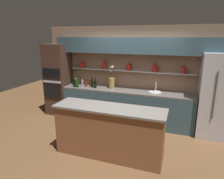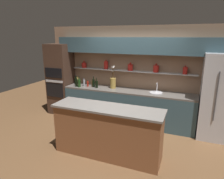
# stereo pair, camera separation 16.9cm
# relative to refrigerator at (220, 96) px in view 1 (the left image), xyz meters

# --- Properties ---
(ground_plane) EXTENTS (12.00, 12.00, 0.00)m
(ground_plane) POSITION_rel_refrigerator_xyz_m (-2.13, -1.20, -0.99)
(ground_plane) COLOR brown
(back_wall_unit) EXTENTS (5.20, 0.44, 2.60)m
(back_wall_unit) POSITION_rel_refrigerator_xyz_m (-2.14, 0.33, 0.56)
(back_wall_unit) COLOR #937056
(back_wall_unit) RESTS_ON ground_plane
(back_counter_unit) EXTENTS (3.56, 0.62, 0.92)m
(back_counter_unit) POSITION_rel_refrigerator_xyz_m (-2.26, 0.04, -0.53)
(back_counter_unit) COLOR #334C56
(back_counter_unit) RESTS_ON ground_plane
(island_counter) EXTENTS (2.16, 0.61, 1.02)m
(island_counter) POSITION_rel_refrigerator_xyz_m (-2.13, -1.63, -0.48)
(island_counter) COLOR brown
(island_counter) RESTS_ON ground_plane
(refrigerator) EXTENTS (0.93, 0.73, 1.98)m
(refrigerator) POSITION_rel_refrigerator_xyz_m (0.00, 0.00, 0.00)
(refrigerator) COLOR #B7B7BC
(refrigerator) RESTS_ON ground_plane
(oven_tower) EXTENTS (0.67, 0.64, 2.11)m
(oven_tower) POSITION_rel_refrigerator_xyz_m (-4.40, 0.04, 0.07)
(oven_tower) COLOR #3D281E
(oven_tower) RESTS_ON ground_plane
(flower_vase) EXTENTS (0.16, 0.16, 0.64)m
(flower_vase) POSITION_rel_refrigerator_xyz_m (-2.70, 0.09, 0.10)
(flower_vase) COLOR olive
(flower_vase) RESTS_ON back_counter_unit
(sink_fixture) EXTENTS (0.33, 0.33, 0.25)m
(sink_fixture) POSITION_rel_refrigerator_xyz_m (-1.50, 0.05, -0.05)
(sink_fixture) COLOR #B7B7BC
(sink_fixture) RESTS_ON back_counter_unit
(bottle_wine_0) EXTENTS (0.07, 0.07, 0.32)m
(bottle_wine_0) POSITION_rel_refrigerator_xyz_m (-3.75, -0.11, 0.05)
(bottle_wine_0) COLOR black
(bottle_wine_0) RESTS_ON back_counter_unit
(bottle_oil_1) EXTENTS (0.06, 0.06, 0.22)m
(bottle_oil_1) POSITION_rel_refrigerator_xyz_m (-3.33, 0.08, 0.02)
(bottle_oil_1) COLOR olive
(bottle_oil_1) RESTS_ON back_counter_unit
(bottle_spirit_2) EXTENTS (0.06, 0.06, 0.23)m
(bottle_spirit_2) POSITION_rel_refrigerator_xyz_m (-3.57, 0.02, 0.03)
(bottle_spirit_2) COLOR gray
(bottle_spirit_2) RESTS_ON back_counter_unit
(bottle_wine_3) EXTENTS (0.08, 0.08, 0.31)m
(bottle_wine_3) POSITION_rel_refrigerator_xyz_m (-3.26, 0.02, 0.05)
(bottle_wine_3) COLOR black
(bottle_wine_3) RESTS_ON back_counter_unit
(bottle_wine_4) EXTENTS (0.08, 0.08, 0.28)m
(bottle_wine_4) POSITION_rel_refrigerator_xyz_m (-3.91, 0.10, 0.03)
(bottle_wine_4) COLOR black
(bottle_wine_4) RESTS_ON back_counter_unit
(bottle_sauce_5) EXTENTS (0.06, 0.06, 0.19)m
(bottle_sauce_5) POSITION_rel_refrigerator_xyz_m (-3.45, 0.01, 0.01)
(bottle_sauce_5) COLOR maroon
(bottle_sauce_5) RESTS_ON back_counter_unit
(bottle_wine_6) EXTENTS (0.08, 0.08, 0.29)m
(bottle_wine_6) POSITION_rel_refrigerator_xyz_m (-3.14, -0.03, 0.04)
(bottle_wine_6) COLOR black
(bottle_wine_6) RESTS_ON back_counter_unit
(bottle_wine_7) EXTENTS (0.08, 0.08, 0.31)m
(bottle_wine_7) POSITION_rel_refrigerator_xyz_m (-3.64, -0.14, 0.05)
(bottle_wine_7) COLOR #193814
(bottle_wine_7) RESTS_ON back_counter_unit
(bottle_spirit_8) EXTENTS (0.07, 0.07, 0.24)m
(bottle_spirit_8) POSITION_rel_refrigerator_xyz_m (-3.90, 0.19, 0.03)
(bottle_spirit_8) COLOR tan
(bottle_spirit_8) RESTS_ON back_counter_unit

